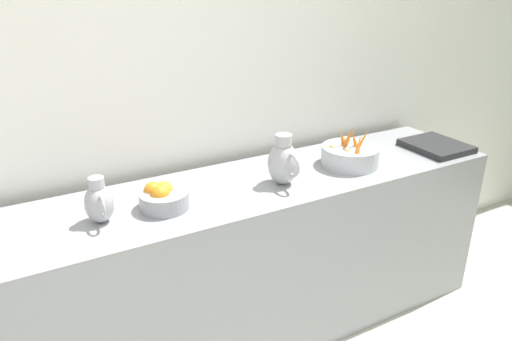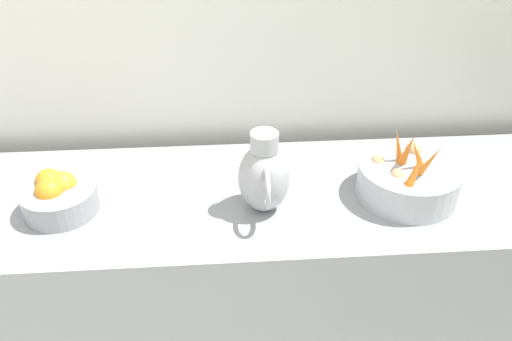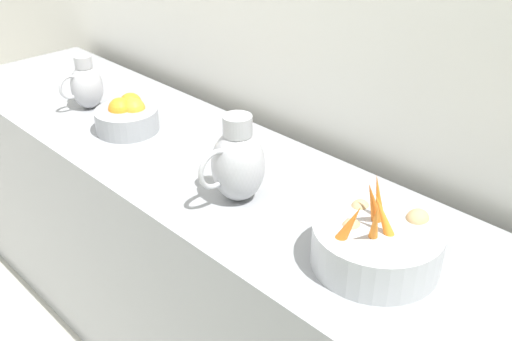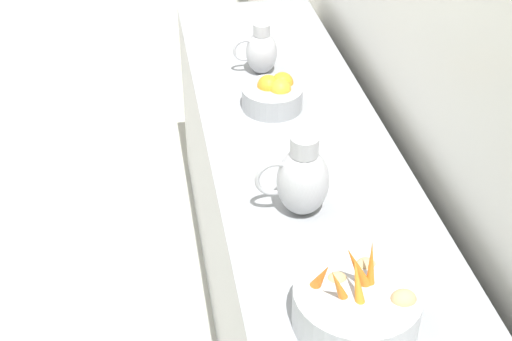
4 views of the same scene
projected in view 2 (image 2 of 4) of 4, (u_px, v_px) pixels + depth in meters
The scene contains 4 objects.
prep_counter at pixel (211, 299), 1.84m from camera, with size 0.62×2.81×0.91m, color gray.
vegetable_colander at pixel (407, 180), 1.57m from camera, with size 0.31×0.31×0.23m.
orange_bowl at pixel (58, 196), 1.51m from camera, with size 0.22×0.22×0.12m.
metal_pitcher_tall at pixel (264, 176), 1.48m from camera, with size 0.21×0.15×0.25m.
Camera 2 is at (-0.22, 0.31, 1.84)m, focal length 36.22 mm.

